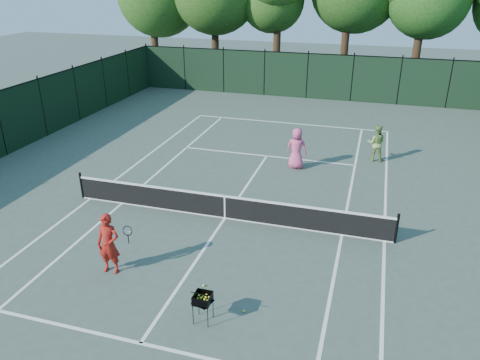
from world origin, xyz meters
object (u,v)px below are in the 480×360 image
(coach, at_px, (109,244))
(player_pink, at_px, (297,148))
(loose_ball_midcourt, at_px, (204,286))
(ball_hopper, at_px, (203,299))
(loose_ball_near_cart, at_px, (244,311))
(player_green, at_px, (376,143))

(coach, xyz_separation_m, player_pink, (3.75, 9.35, -0.01))
(coach, height_order, loose_ball_midcourt, coach)
(ball_hopper, bearing_deg, player_pink, 102.77)
(coach, relative_size, loose_ball_midcourt, 27.35)
(loose_ball_near_cart, bearing_deg, coach, 171.40)
(player_pink, height_order, ball_hopper, player_pink)
(ball_hopper, bearing_deg, loose_ball_near_cart, 49.10)
(loose_ball_near_cart, relative_size, loose_ball_midcourt, 1.00)
(player_green, xyz_separation_m, ball_hopper, (-3.76, -12.53, -0.17))
(player_green, height_order, loose_ball_midcourt, player_green)
(coach, relative_size, loose_ball_near_cart, 27.35)
(player_green, distance_m, loose_ball_near_cart, 12.29)
(ball_hopper, xyz_separation_m, loose_ball_midcourt, (-0.49, 1.31, -0.65))
(player_green, xyz_separation_m, loose_ball_midcourt, (-4.25, -11.22, -0.82))
(player_pink, distance_m, player_green, 3.86)
(coach, bearing_deg, ball_hopper, -24.52)
(player_green, bearing_deg, loose_ball_near_cart, 74.89)
(player_pink, bearing_deg, player_green, -146.60)
(player_pink, xyz_separation_m, player_green, (3.34, 1.93, -0.07))
(player_pink, xyz_separation_m, loose_ball_midcourt, (-0.91, -9.29, -0.89))
(player_pink, distance_m, ball_hopper, 10.61)
(player_pink, xyz_separation_m, loose_ball_near_cart, (0.47, -9.99, -0.89))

